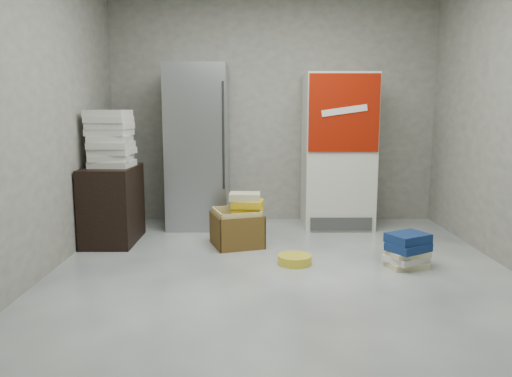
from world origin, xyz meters
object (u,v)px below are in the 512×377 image
Objects in this scene: phonebook_stack_main at (246,219)px; steel_fridge at (198,147)px; wood_shelf at (113,205)px; cardboard_box at (237,231)px; coke_cooler at (338,151)px.

steel_fridge is at bearing 128.53° from phonebook_stack_main.
wood_shelf reaches higher than cardboard_box.
phonebook_stack_main is at bearing 16.62° from cardboard_box.
steel_fridge reaches higher than phonebook_stack_main.
phonebook_stack_main reaches higher than cardboard_box.
steel_fridge is 3.22× the size of cardboard_box.
wood_shelf is at bearing -138.69° from steel_fridge.
coke_cooler is at bearing 40.99° from phonebook_stack_main.
phonebook_stack_main is at bearing -54.93° from steel_fridge.
steel_fridge is at bearing 41.31° from wood_shelf.
coke_cooler reaches higher than phonebook_stack_main.
phonebook_stack_main is 0.16m from cardboard_box.
phonebook_stack_main is 0.91× the size of cardboard_box.
coke_cooler is at bearing 16.28° from wood_shelf.
steel_fridge is 2.37× the size of wood_shelf.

